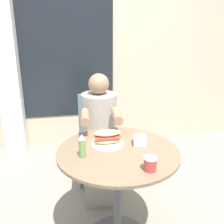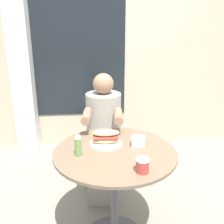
% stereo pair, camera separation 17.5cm
% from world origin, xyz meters
% --- Properties ---
extents(storefront_wall, '(8.00, 0.09, 2.80)m').
position_xyz_m(storefront_wall, '(-0.00, 1.76, 1.40)').
color(storefront_wall, '#B7A88E').
rests_on(storefront_wall, ground_plane).
extents(lattice_pillar, '(0.23, 0.23, 2.40)m').
position_xyz_m(lattice_pillar, '(-0.93, 1.58, 1.20)').
color(lattice_pillar, silver).
rests_on(lattice_pillar, ground_plane).
extents(cafe_table, '(0.82, 0.82, 0.74)m').
position_xyz_m(cafe_table, '(0.00, 0.00, 0.55)').
color(cafe_table, brown).
rests_on(cafe_table, ground_plane).
extents(diner_chair, '(0.41, 0.41, 0.87)m').
position_xyz_m(diner_chair, '(-0.03, 0.93, 0.52)').
color(diner_chair, slate).
rests_on(diner_chair, ground_plane).
extents(seated_diner, '(0.35, 0.56, 1.15)m').
position_xyz_m(seated_diner, '(-0.04, 0.58, 0.50)').
color(seated_diner, gray).
rests_on(seated_diner, ground_plane).
extents(sandwich_on_plate, '(0.23, 0.23, 0.11)m').
position_xyz_m(sandwich_on_plate, '(-0.05, 0.11, 0.79)').
color(sandwich_on_plate, white).
rests_on(sandwich_on_plate, cafe_table).
extents(drink_cup, '(0.08, 0.08, 0.08)m').
position_xyz_m(drink_cup, '(0.13, -0.28, 0.78)').
color(drink_cup, '#B73D38').
rests_on(drink_cup, cafe_table).
extents(napkin_box, '(0.11, 0.11, 0.06)m').
position_xyz_m(napkin_box, '(0.17, 0.07, 0.77)').
color(napkin_box, silver).
rests_on(napkin_box, cafe_table).
extents(condiment_bottle, '(0.04, 0.04, 0.15)m').
position_xyz_m(condiment_bottle, '(-0.24, -0.04, 0.82)').
color(condiment_bottle, '#66934C').
rests_on(condiment_bottle, cafe_table).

